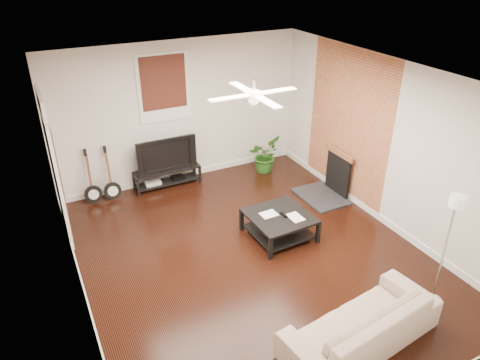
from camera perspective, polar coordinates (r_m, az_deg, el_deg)
name	(u,v)px	position (r m, az deg, el deg)	size (l,w,h in m)	color
room	(253,176)	(6.38, 1.61, 0.48)	(5.01, 6.01, 2.81)	black
brick_accent	(347,125)	(8.44, 13.48, 6.77)	(0.02, 2.20, 2.80)	#B26439
fireplace	(330,175)	(8.65, 11.32, 0.69)	(0.80, 1.10, 0.92)	black
window_back	(164,88)	(8.64, -9.67, 11.48)	(1.00, 0.06, 1.30)	#3F1A11
door_left	(55,167)	(7.54, -22.39, 1.51)	(0.08, 1.00, 2.50)	white
tv_stand	(167,177)	(9.09, -9.20, 0.34)	(1.32, 0.35, 0.37)	black
tv	(165,153)	(8.87, -9.50, 3.41)	(1.18, 0.16, 0.68)	black
coffee_table	(279,225)	(7.47, 4.98, -5.78)	(0.97, 0.97, 0.41)	black
sofa	(361,323)	(5.83, 15.16, -17.16)	(2.04, 0.80, 0.60)	tan
floor_lamp	(444,252)	(6.38, 24.52, -8.32)	(0.27, 0.27, 1.67)	silver
potted_plant	(264,155)	(9.50, 3.08, 3.20)	(0.66, 0.57, 0.74)	#275E1B
guitar_left	(91,178)	(8.65, -18.45, 0.24)	(0.33, 0.23, 1.05)	black
guitar_right	(110,175)	(8.67, -16.16, 0.65)	(0.33, 0.23, 1.05)	black
ceiling_fan	(254,94)	(5.92, 1.77, 10.84)	(1.24, 1.24, 0.32)	white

